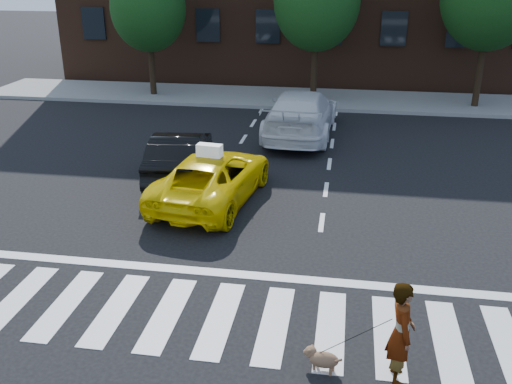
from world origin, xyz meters
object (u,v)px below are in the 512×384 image
white_suv (301,113)px  woman (401,333)px  taxi (212,177)px  dog (321,358)px  black_sedan (180,155)px

white_suv → woman: (2.67, -12.92, 0.02)m
taxi → woman: bearing=132.1°
taxi → dog: (3.28, -6.45, -0.44)m
dog → black_sedan: bearing=138.9°
taxi → white_suv: white_suv is taller
woman → dog: (-1.18, 0.02, -0.64)m
black_sedan → woman: woman is taller
woman → dog: 1.34m
taxi → black_sedan: bearing=-42.1°
white_suv → dog: bearing=98.8°
taxi → woman: size_ratio=2.76×
taxi → woman: 7.86m
white_suv → woman: bearing=103.8°
woman → dog: size_ratio=2.67×
taxi → dog: 7.25m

